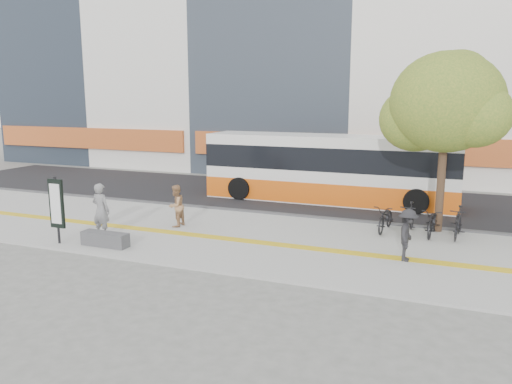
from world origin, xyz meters
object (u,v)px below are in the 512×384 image
at_px(seated_woman, 101,210).
at_px(pedestrian_tan, 176,206).
at_px(street_tree, 446,105).
at_px(pedestrian_dark, 407,235).
at_px(signboard, 56,205).
at_px(bus, 329,170).
at_px(bench, 105,239).

height_order(seated_woman, pedestrian_tan, seated_woman).
xyz_separation_m(street_tree, pedestrian_dark, (-0.70, -3.94, -3.67)).
distance_m(signboard, pedestrian_tan, 4.13).
height_order(bus, pedestrian_tan, bus).
bearing_deg(seated_woman, pedestrian_tan, -124.84).
distance_m(street_tree, bus, 6.83).
relative_size(seated_woman, pedestrian_dark, 1.21).
bearing_deg(street_tree, pedestrian_tan, -161.33).
bearing_deg(signboard, pedestrian_tan, 53.64).
height_order(bench, street_tree, street_tree).
bearing_deg(bus, signboard, -122.98).
height_order(street_tree, bus, street_tree).
xyz_separation_m(street_tree, pedestrian_tan, (-8.95, -3.02, -3.66)).
xyz_separation_m(bus, pedestrian_tan, (-4.06, -6.70, -0.62)).
bearing_deg(pedestrian_dark, signboard, 103.51).
relative_size(bus, pedestrian_tan, 7.32).
xyz_separation_m(pedestrian_tan, pedestrian_dark, (8.25, -0.92, -0.01)).
height_order(bench, seated_woman, seated_woman).
height_order(signboard, seated_woman, signboard).
distance_m(street_tree, seated_woman, 12.29).
relative_size(pedestrian_tan, pedestrian_dark, 1.01).
distance_m(bus, pedestrian_dark, 8.72).
xyz_separation_m(bench, pedestrian_dark, (9.08, 2.08, 0.54)).
height_order(street_tree, seated_woman, street_tree).
distance_m(bus, seated_woman, 10.53).
bearing_deg(pedestrian_tan, street_tree, 112.50).
bearing_deg(pedestrian_tan, seated_woman, -33.40).
distance_m(pedestrian_tan, pedestrian_dark, 8.30).
xyz_separation_m(signboard, street_tree, (11.38, 6.33, 3.15)).
bearing_deg(signboard, bench, 10.81).
distance_m(bench, bus, 10.93).
bearing_deg(pedestrian_dark, bus, 29.70).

